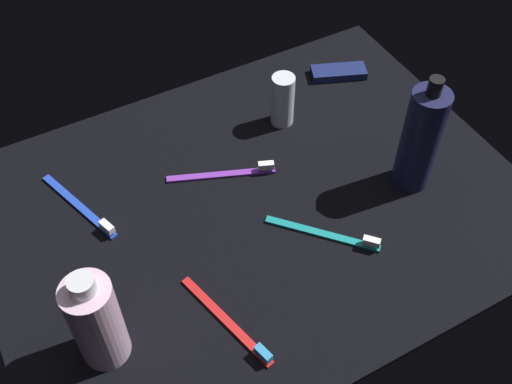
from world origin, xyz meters
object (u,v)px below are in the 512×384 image
(toothbrush_teal, at_px, (329,234))
(snack_bar_navy, at_px, (339,72))
(bodywash_bottle, at_px, (96,321))
(toothbrush_purple, at_px, (228,173))
(toothbrush_blue, at_px, (83,208))
(toothbrush_red, at_px, (231,324))
(deodorant_stick, at_px, (283,100))
(lotion_bottle, at_px, (420,139))

(toothbrush_teal, height_order, snack_bar_navy, toothbrush_teal)
(bodywash_bottle, relative_size, toothbrush_purple, 1.00)
(bodywash_bottle, relative_size, toothbrush_blue, 0.98)
(bodywash_bottle, height_order, toothbrush_red, bodywash_bottle)
(bodywash_bottle, height_order, toothbrush_blue, bodywash_bottle)
(toothbrush_purple, bearing_deg, toothbrush_red, 64.03)
(bodywash_bottle, bearing_deg, deodorant_stick, -147.58)
(toothbrush_purple, distance_m, snack_bar_navy, 0.33)
(bodywash_bottle, relative_size, deodorant_stick, 1.74)
(toothbrush_teal, bearing_deg, snack_bar_navy, -125.54)
(toothbrush_blue, distance_m, toothbrush_red, 0.31)
(toothbrush_red, bearing_deg, lotion_bottle, -165.48)
(bodywash_bottle, bearing_deg, toothbrush_red, 162.88)
(toothbrush_teal, bearing_deg, toothbrush_blue, -36.13)
(bodywash_bottle, bearing_deg, lotion_bottle, -174.84)
(deodorant_stick, bearing_deg, toothbrush_red, 50.30)
(bodywash_bottle, height_order, toothbrush_purple, bodywash_bottle)
(lotion_bottle, xyz_separation_m, toothbrush_purple, (0.26, -0.15, -0.09))
(toothbrush_blue, distance_m, toothbrush_purple, 0.24)
(deodorant_stick, relative_size, toothbrush_purple, 0.57)
(deodorant_stick, bearing_deg, bodywash_bottle, 32.42)
(lotion_bottle, relative_size, toothbrush_purple, 1.24)
(snack_bar_navy, bearing_deg, toothbrush_teal, 76.48)
(deodorant_stick, distance_m, toothbrush_red, 0.42)
(deodorant_stick, bearing_deg, toothbrush_teal, 75.73)
(toothbrush_blue, height_order, snack_bar_navy, toothbrush_blue)
(bodywash_bottle, bearing_deg, toothbrush_blue, -101.09)
(toothbrush_red, distance_m, snack_bar_navy, 0.57)
(lotion_bottle, xyz_separation_m, toothbrush_red, (0.38, 0.10, -0.09))
(bodywash_bottle, distance_m, toothbrush_blue, 0.26)
(bodywash_bottle, distance_m, toothbrush_teal, 0.37)
(toothbrush_purple, bearing_deg, toothbrush_blue, -10.26)
(toothbrush_teal, height_order, toothbrush_purple, same)
(bodywash_bottle, relative_size, toothbrush_teal, 1.22)
(toothbrush_blue, xyz_separation_m, snack_bar_navy, (-0.54, -0.09, 0.00))
(toothbrush_blue, distance_m, toothbrush_teal, 0.39)
(toothbrush_teal, bearing_deg, bodywash_bottle, 2.31)
(toothbrush_teal, xyz_separation_m, toothbrush_purple, (0.08, -0.19, 0.00))
(lotion_bottle, distance_m, toothbrush_blue, 0.54)
(toothbrush_red, bearing_deg, deodorant_stick, -129.70)
(toothbrush_blue, height_order, toothbrush_red, same)
(lotion_bottle, bearing_deg, snack_bar_navy, -99.34)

